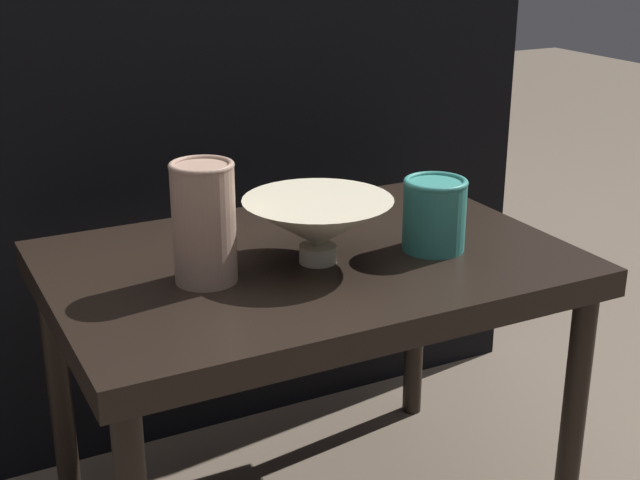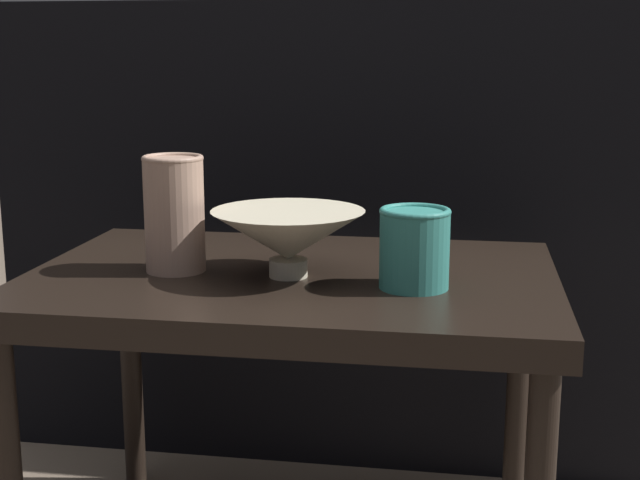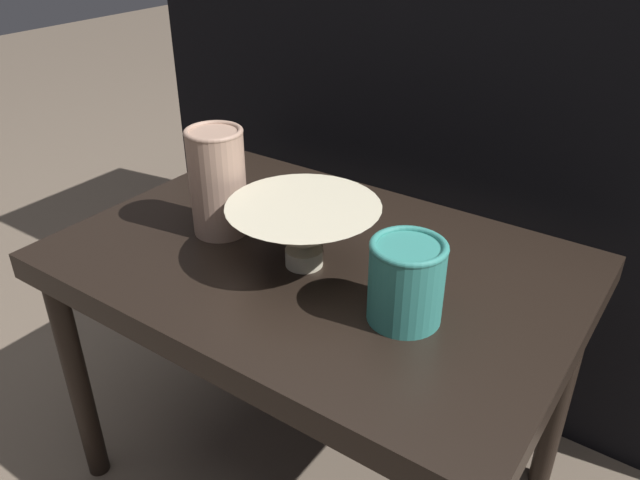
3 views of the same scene
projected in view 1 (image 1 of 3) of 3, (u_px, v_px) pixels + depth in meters
name	position (u px, v px, depth m)	size (l,w,h in m)	color
table	(309.00, 287.00, 1.29)	(0.73, 0.50, 0.46)	black
couch_backdrop	(177.00, 177.00, 1.78)	(1.25, 0.50, 0.85)	black
bowl	(320.00, 223.00, 1.23)	(0.21, 0.21, 0.09)	beige
vase_textured_left	(204.00, 221.00, 1.16)	(0.09, 0.09, 0.16)	tan
vase_colorful_right	(434.00, 213.00, 1.28)	(0.09, 0.09, 0.11)	teal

